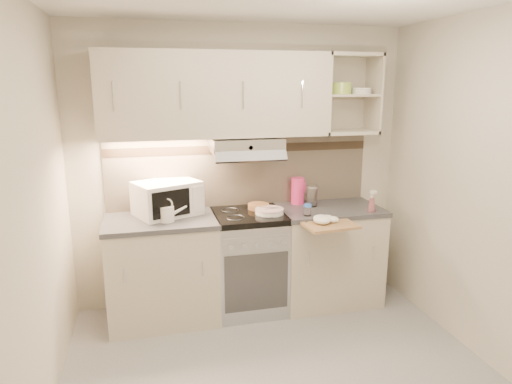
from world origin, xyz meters
TOP-DOWN VIEW (x-y plane):
  - ground at (0.00, 0.00)m, footprint 3.00×3.00m
  - room_shell at (0.00, 0.37)m, footprint 3.04×2.84m
  - base_cabinet_left at (-0.75, 1.10)m, footprint 0.90×0.60m
  - worktop_left at (-0.75, 1.10)m, footprint 0.92×0.62m
  - base_cabinet_right at (0.75, 1.10)m, footprint 0.90×0.60m
  - worktop_right at (0.75, 1.10)m, footprint 0.92×0.62m
  - electric_range at (0.00, 1.10)m, footprint 0.60×0.60m
  - microwave at (-0.68, 1.22)m, footprint 0.62×0.55m
  - watering_can at (-0.69, 1.01)m, footprint 0.23×0.12m
  - plate_stack at (0.17, 1.03)m, footprint 0.25×0.25m
  - bread_loaf at (0.12, 1.20)m, footprint 0.19×0.19m
  - pink_pitcher at (0.52, 1.30)m, footprint 0.13×0.12m
  - glass_jar at (0.61, 1.18)m, footprint 0.10×0.10m
  - spice_jar at (0.47, 0.90)m, footprint 0.07×0.07m
  - spray_bottle at (1.05, 0.88)m, footprint 0.08×0.08m
  - cutting_board at (0.58, 0.73)m, footprint 0.45×0.42m
  - dish_towel at (0.59, 0.75)m, footprint 0.27×0.24m

SIDE VIEW (x-z plane):
  - ground at x=0.00m, z-range 0.00..0.00m
  - base_cabinet_left at x=-0.75m, z-range 0.00..0.86m
  - base_cabinet_right at x=0.75m, z-range 0.00..0.86m
  - electric_range at x=0.00m, z-range 0.00..0.90m
  - cutting_board at x=0.58m, z-range 0.86..0.88m
  - worktop_left at x=-0.75m, z-range 0.86..0.90m
  - worktop_right at x=0.75m, z-range 0.86..0.90m
  - dish_towel at x=0.59m, z-range 0.88..0.95m
  - plate_stack at x=0.17m, z-range 0.90..0.95m
  - bread_loaf at x=0.12m, z-range 0.90..0.95m
  - spice_jar at x=0.47m, z-range 0.90..1.00m
  - watering_can at x=-0.69m, z-range 0.87..1.07m
  - spray_bottle at x=1.05m, z-range 0.88..1.08m
  - glass_jar at x=0.61m, z-range 0.90..1.09m
  - pink_pitcher at x=0.52m, z-range 0.90..1.15m
  - microwave at x=-0.68m, z-range 0.90..1.19m
  - room_shell at x=0.00m, z-range 0.37..2.89m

